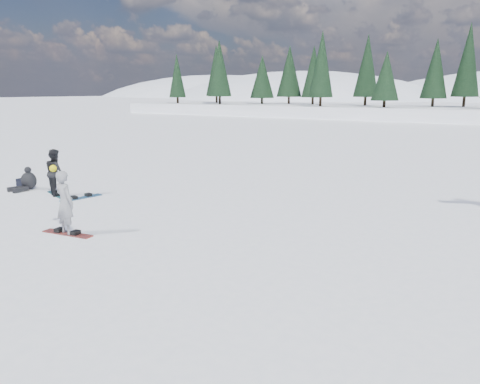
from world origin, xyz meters
name	(u,v)px	position (x,y,z in m)	size (l,w,h in m)	color
ground	(70,215)	(0.00, 0.00, 0.00)	(420.00, 420.00, 0.00)	white
alpine_backdrop	(459,136)	(-11.72, 189.17, -13.98)	(412.50, 227.00, 53.20)	white
snowboarder_woman	(65,202)	(1.59, -1.33, 0.85)	(0.67, 0.49, 1.83)	gray
snowboarder_man	(56,172)	(-2.58, 1.54, 0.83)	(0.81, 0.63, 1.66)	black
seated_rider	(27,181)	(-4.33, 1.57, 0.33)	(0.70, 1.07, 0.87)	black
gear_bag	(23,183)	(-5.03, 1.83, 0.15)	(0.45, 0.30, 0.30)	black
snowboard_woman	(68,234)	(1.59, -1.33, 0.01)	(1.50, 0.28, 0.03)	maroon
snowboard_man	(58,195)	(-2.58, 1.54, 0.01)	(1.50, 0.28, 0.03)	teal
snowboard_loose_a	(81,198)	(-1.45, 1.65, 0.01)	(1.50, 0.28, 0.03)	#1B5E98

